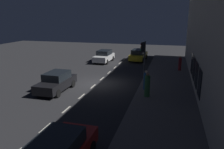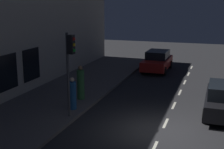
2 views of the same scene
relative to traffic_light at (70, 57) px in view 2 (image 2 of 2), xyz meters
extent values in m
plane|color=#28282B|center=(-4.23, 0.08, -2.92)|extent=(60.00, 60.00, 0.00)
cube|color=#5B5654|center=(2.02, 0.08, -2.85)|extent=(4.50, 32.00, 0.15)
cube|color=black|center=(4.24, -3.32, -1.22)|extent=(0.04, 1.65, 1.90)
cube|color=black|center=(4.24, -1.05, -1.22)|extent=(0.04, 1.65, 1.90)
cube|color=beige|center=(-4.23, -13.92, -2.92)|extent=(0.12, 1.20, 0.01)
cube|color=beige|center=(-4.23, -11.32, -2.92)|extent=(0.12, 1.20, 0.01)
cube|color=beige|center=(-4.23, -8.72, -2.92)|extent=(0.12, 1.20, 0.01)
cube|color=beige|center=(-4.23, -6.12, -2.92)|extent=(0.12, 1.20, 0.01)
cube|color=beige|center=(-4.23, -3.52, -2.92)|extent=(0.12, 1.20, 0.01)
cube|color=beige|center=(-4.23, -0.92, -2.92)|extent=(0.12, 1.20, 0.01)
cube|color=beige|center=(-4.23, 1.68, -2.92)|extent=(0.12, 1.20, 0.01)
cylinder|color=#424244|center=(0.12, 0.00, -0.84)|extent=(0.12, 0.12, 3.87)
cube|color=black|center=(-0.07, 0.00, 0.58)|extent=(0.26, 0.32, 0.84)
sphere|color=red|center=(-0.21, 0.00, 0.83)|extent=(0.15, 0.15, 0.15)
sphere|color=gold|center=(-0.21, 0.00, 0.58)|extent=(0.15, 0.15, 0.15)
sphere|color=green|center=(-0.21, 0.00, 0.33)|extent=(0.15, 0.15, 0.15)
cylinder|color=black|center=(-5.89, -4.21, -2.60)|extent=(0.22, 0.64, 0.64)
cylinder|color=black|center=(-5.89, -1.56, -2.60)|extent=(0.22, 0.64, 0.64)
cube|color=red|center=(-1.74, -11.67, -2.29)|extent=(1.81, 4.32, 0.70)
cube|color=black|center=(-1.74, -11.85, -1.64)|extent=(1.59, 2.25, 0.60)
cylinder|color=black|center=(-2.57, -10.33, -2.60)|extent=(0.22, 0.64, 0.64)
cylinder|color=black|center=(-0.90, -10.34, -2.60)|extent=(0.22, 0.64, 0.64)
cylinder|color=black|center=(-2.58, -13.01, -2.60)|extent=(0.22, 0.64, 0.64)
cylinder|color=black|center=(-0.91, -13.02, -2.60)|extent=(0.22, 0.64, 0.64)
cylinder|color=#1E5189|center=(0.39, -0.93, -2.08)|extent=(0.45, 0.45, 1.39)
sphere|color=beige|center=(0.39, -0.93, -1.27)|extent=(0.23, 0.23, 0.23)
cube|color=beige|center=(0.50, -0.95, -1.27)|extent=(0.05, 0.07, 0.06)
cylinder|color=#336B38|center=(0.70, -2.58, -1.97)|extent=(0.57, 0.57, 1.61)
sphere|color=#936B4C|center=(0.70, -2.58, -1.04)|extent=(0.25, 0.25, 0.25)
cube|color=#936B4C|center=(0.78, -2.66, -1.04)|extent=(0.08, 0.08, 0.07)
camera|label=1|loc=(2.30, -18.57, 3.12)|focal=35.64mm
camera|label=2|loc=(-6.24, 12.37, 2.42)|focal=50.10mm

